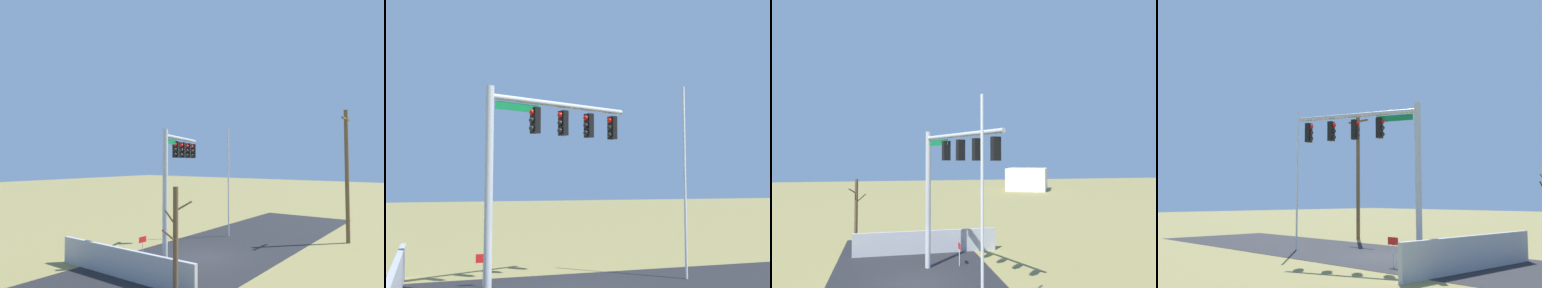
# 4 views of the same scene
# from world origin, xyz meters

# --- Properties ---
(retaining_fence) EXTENTS (0.20, 8.66, 1.37)m
(retaining_fence) POSITION_xyz_m (5.31, -1.04, 0.69)
(retaining_fence) COLOR #A8A8AD
(retaining_fence) RESTS_ON ground_plane
(signal_mast) EXTENTS (5.98, 2.49, 7.18)m
(signal_mast) POSITION_xyz_m (0.63, -1.52, 5.16)
(signal_mast) COLOR #B2B5BA
(signal_mast) RESTS_ON ground_plane
(flagpole) EXTENTS (0.10, 0.10, 7.79)m
(flagpole) POSITION_xyz_m (-5.53, -1.60, 3.89)
(flagpole) COLOR silver
(flagpole) RESTS_ON ground_plane
(open_sign) EXTENTS (0.56, 0.04, 1.22)m
(open_sign) POSITION_xyz_m (2.40, -2.49, 0.91)
(open_sign) COLOR silver
(open_sign) RESTS_ON ground_plane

